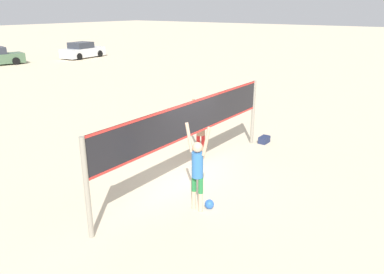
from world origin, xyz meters
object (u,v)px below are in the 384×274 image
volleyball_net (192,124)px  parked_car_far (83,51)px  player_blocker (201,128)px  volleyball (209,204)px  player_spiker (197,167)px  gear_bag (264,140)px

volleyball_net → parked_car_far: 29.79m
player_blocker → volleyball: (-2.61, -2.11, -0.91)m
volleyball_net → player_blocker: volleyball_net is taller
volleyball_net → volleyball: volleyball_net is taller
volleyball_net → parked_car_far: bearing=57.7°
player_spiker → parked_car_far: player_spiker is taller
parked_car_far → gear_bag: bearing=-120.7°
player_spiker → gear_bag: 5.61m
volleyball → gear_bag: size_ratio=0.51×
volleyball → parked_car_far: (17.08, 26.56, 0.57)m
volleyball_net → volleyball: 2.38m
player_spiker → parked_car_far: bearing=-33.3°
volleyball → gear_bag: 5.31m
volleyball_net → parked_car_far: (15.91, 25.16, -0.97)m
gear_bag → volleyball: bearing=-168.7°
gear_bag → parked_car_far: 28.16m
gear_bag → parked_car_far: bearing=65.0°
volleyball_net → gear_bag: bearing=-5.1°
volleyball → volleyball_net: bearing=50.1°
parked_car_far → player_spiker: bearing=-129.0°
player_blocker → volleyball: size_ratio=8.32×
volleyball → parked_car_far: size_ratio=0.05×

